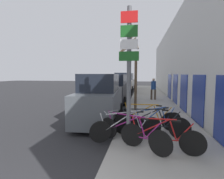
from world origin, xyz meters
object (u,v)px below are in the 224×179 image
bicycle_3 (150,124)px  parked_car_3 (126,82)px  signpost (129,72)px  bicycle_1 (131,133)px  pedestrian_near (153,87)px  parked_car_1 (115,90)px  parked_car_2 (123,84)px  bicycle_0 (160,137)px  bicycle_4 (156,122)px  bicycle_5 (147,118)px  street_tree (135,74)px  bicycle_2 (127,128)px  parked_car_0 (101,100)px

bicycle_3 → parked_car_3: (-2.44, 18.59, 0.49)m
signpost → bicycle_1: signpost is taller
pedestrian_near → bicycle_3: bearing=71.0°
bicycle_3 → parked_car_3: size_ratio=0.58×
parked_car_1 → parked_car_2: 5.82m
bicycle_0 → parked_car_3: parked_car_3 is taller
bicycle_1 → parked_car_3: bearing=39.7°
bicycle_4 → parked_car_3: parked_car_3 is taller
bicycle_5 → bicycle_4: bearing=-135.0°
parked_car_1 → parked_car_3: size_ratio=1.02×
parked_car_3 → street_tree: 14.52m
bicycle_0 → pedestrian_near: (0.40, 9.66, 0.60)m
pedestrian_near → street_tree: 4.69m
bicycle_0 → parked_car_1: size_ratio=0.49×
bicycle_3 → street_tree: bearing=13.5°
bicycle_3 → street_tree: size_ratio=0.57×
bicycle_0 → bicycle_2: 1.14m
bicycle_5 → street_tree: bearing=24.4°
parked_car_2 → parked_car_0: bearing=-90.6°
parked_car_0 → parked_car_3: 16.46m
street_tree → signpost: bearing=-89.5°
pedestrian_near → signpost: bearing=67.4°
bicycle_2 → bicycle_4: bearing=-74.4°
parked_car_3 → parked_car_0: bearing=-85.7°
parked_car_2 → bicycle_4: bearing=-80.3°
bicycle_5 → parked_car_2: size_ratio=0.57×
signpost → bicycle_3: (0.65, 0.83, -1.73)m
bicycle_2 → pedestrian_near: size_ratio=1.27×
bicycle_5 → pedestrian_near: bearing=8.7°
pedestrian_near → parked_car_2: bearing=-73.4°
bicycle_5 → parked_car_0: size_ratio=0.52×
bicycle_1 → pedestrian_near: 9.58m
bicycle_4 → parked_car_1: bearing=-14.0°
parked_car_2 → pedestrian_near: bearing=-60.0°
signpost → bicycle_5: (0.57, 1.72, -1.74)m
bicycle_4 → street_tree: 4.29m
signpost → parked_car_2: 14.46m
parked_car_0 → parked_car_2: 11.35m
street_tree → parked_car_2: bearing=100.2°
bicycle_5 → parked_car_0: 2.49m
signpost → bicycle_2: size_ratio=1.80×
bicycle_2 → bicycle_5: 1.48m
bicycle_0 → parked_car_1: bearing=29.3°
bicycle_4 → parked_car_3: size_ratio=0.44×
bicycle_0 → bicycle_4: same height
bicycle_1 → bicycle_2: (-0.15, 0.46, -0.00)m
parked_car_2 → bicycle_0: bearing=-81.4°
bicycle_2 → signpost: bearing=164.6°
bicycle_3 → parked_car_1: (-2.34, 7.66, 0.44)m
bicycle_1 → bicycle_3: bearing=1.7°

